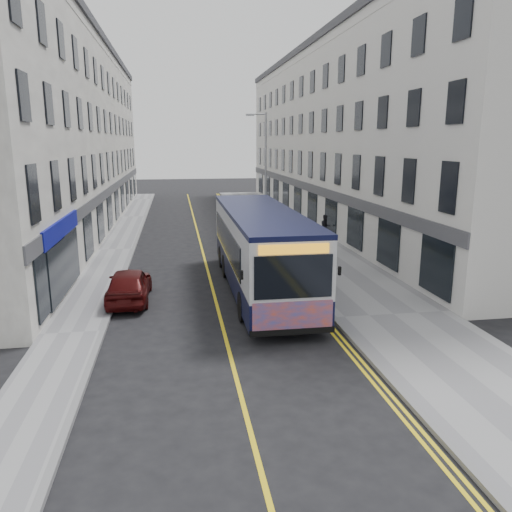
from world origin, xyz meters
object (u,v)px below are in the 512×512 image
object	(u,v)px
bicycle	(316,276)
streetlamp	(264,172)
city_bus	(260,247)
car_maroon	(129,285)
pedestrian_far	(326,227)
car_white	(234,211)
pedestrian_near	(289,237)

from	to	relation	value
bicycle	streetlamp	bearing A→B (deg)	-8.76
city_bus	car_maroon	xyz separation A→B (m)	(-5.41, -0.62, -1.22)
pedestrian_far	car_white	world-z (taller)	pedestrian_far
bicycle	pedestrian_far	distance (m)	11.12
bicycle	car_maroon	size ratio (longest dim) A/B	0.45
bicycle	car_maroon	bearing A→B (deg)	82.49
city_bus	bicycle	distance (m)	2.73
city_bus	pedestrian_near	size ratio (longest dim) A/B	7.66
city_bus	pedestrian_far	distance (m)	11.89
city_bus	pedestrian_far	world-z (taller)	city_bus
city_bus	pedestrian_near	bearing A→B (deg)	68.18
pedestrian_far	car_maroon	xyz separation A→B (m)	(-11.40, -10.84, -0.22)
pedestrian_far	car_white	size ratio (longest dim) A/B	0.34
bicycle	pedestrian_near	size ratio (longest dim) A/B	1.17
streetlamp	car_white	size ratio (longest dim) A/B	1.72
streetlamp	city_bus	distance (m)	11.64
car_white	pedestrian_far	bearing A→B (deg)	-65.02
car_white	car_maroon	world-z (taller)	car_white
car_maroon	pedestrian_near	bearing A→B (deg)	-136.07
city_bus	car_maroon	world-z (taller)	city_bus
city_bus	car_white	world-z (taller)	city_bus
pedestrian_far	car_maroon	world-z (taller)	pedestrian_far
streetlamp	bicycle	bearing A→B (deg)	-88.85
bicycle	pedestrian_near	xyz separation A→B (m)	(0.45, 7.38, 0.30)
car_white	bicycle	bearing A→B (deg)	-88.07
pedestrian_far	car_white	distance (m)	10.78
pedestrian_near	pedestrian_far	world-z (taller)	pedestrian_far
streetlamp	bicycle	size ratio (longest dim) A/B	4.36
pedestrian_near	car_maroon	xyz separation A→B (m)	(-8.25, -7.71, -0.22)
streetlamp	car_maroon	distance (m)	14.49
streetlamp	pedestrian_far	xyz separation A→B (m)	(3.83, -0.95, -3.48)
pedestrian_far	streetlamp	bearing A→B (deg)	157.38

